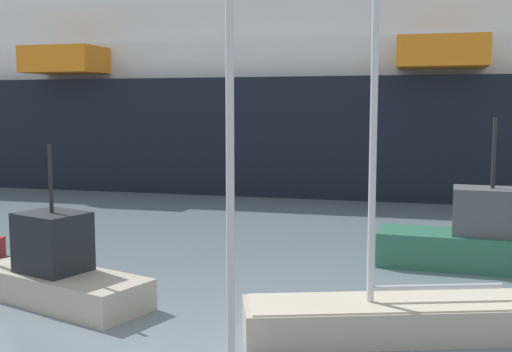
# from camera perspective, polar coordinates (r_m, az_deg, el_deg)

# --- Properties ---
(sailboat_0) EXTENTS (7.25, 3.87, 11.50)m
(sailboat_0) POSITION_cam_1_polar(r_m,az_deg,el_deg) (15.59, 12.22, -11.90)
(sailboat_0) COLOR #BCB29E
(sailboat_0) RESTS_ON ground_plane
(fishing_boat_0) EXTENTS (6.79, 2.47, 5.06)m
(fishing_boat_0) POSITION_cam_1_polar(r_m,az_deg,el_deg) (22.59, 19.74, -5.46)
(fishing_boat_0) COLOR #2D6B51
(fishing_boat_0) RESTS_ON ground_plane
(fishing_boat_2) EXTENTS (5.75, 3.64, 4.39)m
(fishing_boat_2) POSITION_cam_1_polar(r_m,az_deg,el_deg) (18.60, -17.39, -8.26)
(fishing_boat_2) COLOR #BCB29E
(fishing_boat_2) RESTS_ON ground_plane
(cruise_ship) EXTENTS (130.03, 21.82, 25.31)m
(cruise_ship) POSITION_cam_1_polar(r_m,az_deg,el_deg) (46.66, 1.58, 9.65)
(cruise_ship) COLOR black
(cruise_ship) RESTS_ON ground_plane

